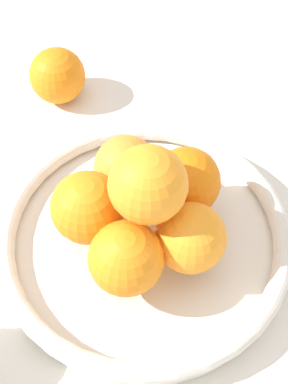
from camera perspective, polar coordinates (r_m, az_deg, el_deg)
name	(u,v)px	position (r m, az deg, el deg)	size (l,w,h in m)	color
ground_plane	(144,248)	(0.63, 0.00, -5.96)	(4.00, 4.00, 0.00)	silver
fruit_bowl	(144,238)	(0.61, 0.00, -4.97)	(0.33, 0.33, 0.04)	silver
orange_pile	(144,203)	(0.55, -0.04, -1.23)	(0.19, 0.19, 0.14)	orange
stray_orange	(57,76)	(0.77, -9.22, 12.16)	(0.08, 0.08, 0.08)	orange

